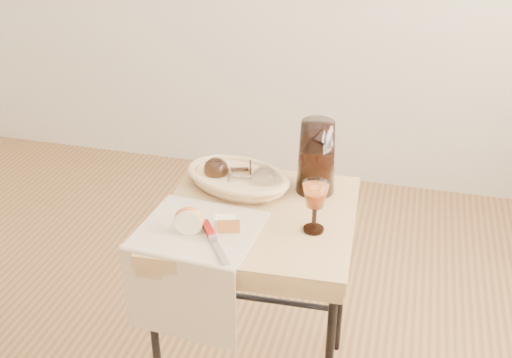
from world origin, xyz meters
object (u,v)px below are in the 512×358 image
(goblet_lying_b, at_px, (250,177))
(pitcher, at_px, (316,157))
(apple_half, at_px, (189,219))
(goblet_lying_a, at_px, (231,169))
(table_knife, at_px, (214,240))
(side_table, at_px, (258,308))
(tea_towel, at_px, (199,230))
(wine_goblet, at_px, (315,207))
(bread_basket, at_px, (238,180))

(goblet_lying_b, distance_m, pitcher, 0.21)
(pitcher, height_order, apple_half, pitcher)
(goblet_lying_a, bearing_deg, table_knife, 81.62)
(side_table, bearing_deg, tea_towel, -134.64)
(wine_goblet, bearing_deg, side_table, 163.73)
(tea_towel, relative_size, table_knife, 1.56)
(goblet_lying_b, bearing_deg, bread_basket, 151.96)
(goblet_lying_b, xyz_separation_m, table_knife, (-0.02, -0.30, -0.04))
(side_table, xyz_separation_m, tea_towel, (-0.13, -0.13, 0.35))
(bread_basket, xyz_separation_m, table_knife, (0.03, -0.32, -0.01))
(goblet_lying_b, relative_size, wine_goblet, 0.83)
(bread_basket, relative_size, wine_goblet, 2.03)
(side_table, relative_size, goblet_lying_a, 5.52)
(tea_towel, relative_size, goblet_lying_a, 2.53)
(goblet_lying_b, distance_m, wine_goblet, 0.28)
(apple_half, relative_size, table_knife, 0.39)
(goblet_lying_b, distance_m, table_knife, 0.30)
(goblet_lying_a, distance_m, goblet_lying_b, 0.08)
(side_table, xyz_separation_m, apple_half, (-0.15, -0.15, 0.39))
(side_table, xyz_separation_m, goblet_lying_b, (-0.05, 0.11, 0.40))
(goblet_lying_b, bearing_deg, pitcher, 11.58)
(tea_towel, height_order, pitcher, pitcher)
(tea_towel, relative_size, wine_goblet, 2.16)
(pitcher, bearing_deg, goblet_lying_b, -138.92)
(apple_half, bearing_deg, table_knife, -37.24)
(goblet_lying_b, bearing_deg, side_table, -70.65)
(wine_goblet, height_order, table_knife, wine_goblet)
(tea_towel, distance_m, goblet_lying_b, 0.26)
(goblet_lying_b, bearing_deg, goblet_lying_a, 150.13)
(goblet_lying_a, bearing_deg, wine_goblet, 129.00)
(side_table, xyz_separation_m, wine_goblet, (0.17, -0.05, 0.42))
(tea_towel, relative_size, apple_half, 3.98)
(goblet_lying_a, xyz_separation_m, goblet_lying_b, (0.07, -0.03, -0.00))
(tea_towel, relative_size, pitcher, 1.20)
(tea_towel, bearing_deg, bread_basket, 86.33)
(side_table, relative_size, goblet_lying_b, 5.69)
(tea_towel, xyz_separation_m, pitcher, (0.27, 0.31, 0.11))
(tea_towel, distance_m, wine_goblet, 0.32)
(goblet_lying_b, height_order, pitcher, pitcher)
(side_table, bearing_deg, goblet_lying_a, 131.00)
(wine_goblet, bearing_deg, goblet_lying_a, 146.86)
(bread_basket, xyz_separation_m, goblet_lying_a, (-0.03, 0.01, 0.03))
(pitcher, relative_size, apple_half, 3.31)
(side_table, xyz_separation_m, goblet_lying_a, (-0.12, 0.14, 0.40))
(tea_towel, distance_m, goblet_lying_a, 0.28)
(wine_goblet, relative_size, apple_half, 1.84)
(pitcher, relative_size, wine_goblet, 1.79)
(bread_basket, height_order, wine_goblet, wine_goblet)
(bread_basket, distance_m, pitcher, 0.25)
(wine_goblet, bearing_deg, bread_basket, 146.26)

